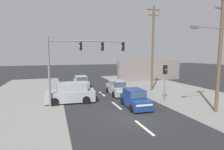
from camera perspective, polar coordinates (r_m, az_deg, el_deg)
The scene contains 15 objects.
ground_plane at distance 13.21m, azimuth 6.07°, elevation -13.40°, with size 140.00×140.00×0.00m, color #28282B.
lane_dash_near at distance 11.55m, azimuth 10.36°, elevation -16.47°, with size 0.20×2.40×0.01m, color silver.
lane_dash_mid at distance 15.85m, azimuth 1.51°, elevation -9.92°, with size 0.20×2.40×0.01m, color silver.
lane_dash_far at distance 20.47m, azimuth -3.30°, elevation -6.14°, with size 0.20×2.40×0.01m, color silver.
kerb_right_verge at distance 19.95m, azimuth 27.91°, elevation -7.22°, with size 10.00×44.00×0.02m, color gray.
kerb_left_verge at distance 16.27m, azimuth -29.87°, elevation -10.35°, with size 8.00×40.00×0.02m, color gray.
utility_pole_foreground_right at distance 15.64m, azimuth 31.49°, elevation 6.97°, with size 3.78×0.36×9.03m.
utility_pole_midground_right at distance 22.50m, azimuth 13.15°, elevation 8.81°, with size 1.80×0.26×10.41m.
traffic_signal_mast at distance 15.58m, azimuth -11.29°, elevation 5.90°, with size 6.85×1.04×6.00m.
pedestal_signal_right_kerb at distance 17.12m, azimuth 16.91°, elevation -0.71°, with size 0.44×0.30×3.56m.
shopfront_wall_far at distance 31.84m, azimuth 12.22°, elevation 1.55°, with size 12.00×1.00×3.60m, color gray.
sedan_oncoming_near at distance 20.14m, azimuth 1.74°, elevation -4.30°, with size 2.01×4.30×1.56m.
suv_crossing_left at distance 17.16m, azimuth -13.18°, elevation -5.78°, with size 4.66×2.32×1.90m.
sedan_oncoming_mid at distance 25.08m, azimuth -10.08°, elevation -2.24°, with size 1.91×4.25×1.56m.
hatchback_receding_far at distance 15.40m, azimuth 7.51°, elevation -7.77°, with size 1.95×3.72×1.53m.
Camera 1 is at (-5.19, -11.28, 4.50)m, focal length 28.00 mm.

